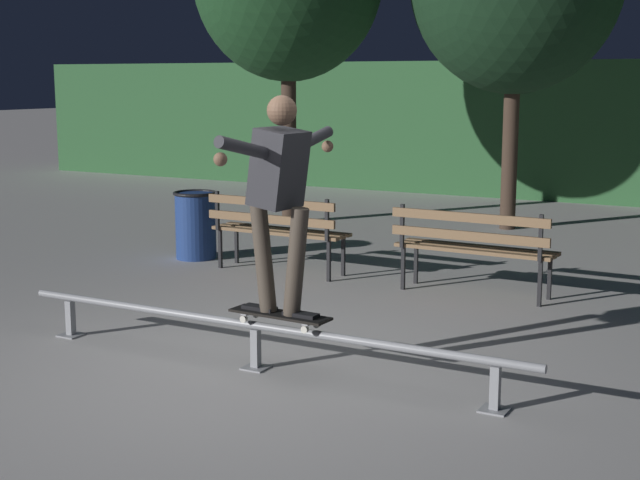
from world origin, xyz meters
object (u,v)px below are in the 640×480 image
object	(u,v)px
grind_rail	(256,332)
park_bench_left_center	(473,242)
park_bench_leftmost	(276,225)
trash_can	(196,224)
skateboard	(280,315)
skateboarder	(279,186)

from	to	relation	value
grind_rail	park_bench_left_center	distance (m)	3.02
park_bench_left_center	park_bench_leftmost	bearing A→B (deg)	180.00
grind_rail	park_bench_left_center	xyz separation A→B (m)	(0.64, 2.94, 0.26)
trash_can	skateboard	bearing A→B (deg)	-46.05
skateboarder	park_bench_left_center	bearing A→B (deg)	81.75
skateboarder	park_bench_left_center	distance (m)	3.09
skateboarder	trash_can	world-z (taller)	skateboarder
park_bench_left_center	trash_can	distance (m)	3.54
park_bench_left_center	trash_can	size ratio (longest dim) A/B	2.01
grind_rail	park_bench_leftmost	distance (m)	3.36
skateboarder	trash_can	distance (m)	4.57
skateboarder	park_bench_left_center	world-z (taller)	skateboarder
grind_rail	park_bench_leftmost	size ratio (longest dim) A/B	2.67
park_bench_leftmost	park_bench_left_center	size ratio (longest dim) A/B	1.00
grind_rail	skateboarder	bearing A→B (deg)	-0.04
grind_rail	trash_can	xyz separation A→B (m)	(-2.89, 3.21, 0.13)
skateboard	trash_can	size ratio (longest dim) A/B	0.99
skateboard	park_bench_left_center	distance (m)	2.97
grind_rail	trash_can	bearing A→B (deg)	131.94
skateboard	trash_can	world-z (taller)	trash_can
skateboarder	skateboard	bearing A→B (deg)	176.85
grind_rail	skateboarder	distance (m)	1.11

